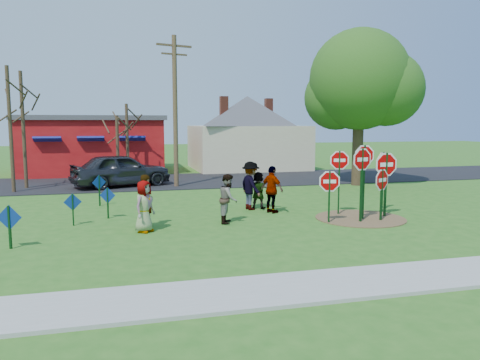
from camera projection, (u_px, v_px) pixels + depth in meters
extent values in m
plane|color=#2A631C|center=(232.00, 220.00, 16.67)|extent=(120.00, 120.00, 0.00)
cube|color=#9E9E99|center=(313.00, 286.00, 9.74)|extent=(22.00, 1.80, 0.08)
cube|color=black|center=(187.00, 181.00, 27.71)|extent=(120.00, 7.50, 0.04)
cylinder|color=brown|center=(360.00, 218.00, 16.82)|extent=(3.20, 3.20, 0.03)
cube|color=maroon|center=(94.00, 146.00, 32.37)|extent=(9.00, 7.00, 3.60)
cube|color=#4C4C51|center=(93.00, 118.00, 32.14)|extent=(9.40, 7.40, 0.30)
cube|color=navy|center=(48.00, 140.00, 28.22)|extent=(1.60, 0.78, 0.45)
cube|color=navy|center=(91.00, 140.00, 28.84)|extent=(1.60, 0.78, 0.45)
cube|color=navy|center=(132.00, 139.00, 29.46)|extent=(1.60, 0.78, 0.45)
cube|color=beige|center=(247.00, 147.00, 35.14)|extent=(8.00, 7.00, 3.20)
pyramid|color=#4C4C51|center=(247.00, 96.00, 34.67)|extent=(9.40, 9.40, 2.20)
cube|color=brown|center=(224.00, 106.00, 33.31)|extent=(0.55, 0.55, 1.40)
cube|color=brown|center=(269.00, 108.00, 36.23)|extent=(0.55, 0.55, 1.40)
cube|color=#0F3915|center=(329.00, 197.00, 15.98)|extent=(0.07, 0.08, 1.80)
cylinder|color=white|center=(330.00, 181.00, 15.92)|extent=(0.95, 0.27, 0.98)
cylinder|color=#AF0202|center=(330.00, 181.00, 15.92)|extent=(0.82, 0.23, 0.85)
cube|color=white|center=(330.00, 181.00, 15.92)|extent=(0.42, 0.12, 0.12)
cube|color=#0F3915|center=(339.00, 183.00, 17.41)|extent=(0.07, 0.08, 2.40)
cylinder|color=white|center=(340.00, 160.00, 17.31)|extent=(0.91, 0.35, 0.96)
cylinder|color=#AF0202|center=(340.00, 160.00, 17.31)|extent=(0.78, 0.31, 0.83)
cube|color=white|center=(340.00, 160.00, 17.31)|extent=(0.40, 0.15, 0.12)
cylinder|color=gold|center=(340.00, 160.00, 17.31)|extent=(0.90, 0.35, 0.96)
cube|color=#0F3915|center=(364.00, 183.00, 16.52)|extent=(0.06, 0.07, 2.66)
cylinder|color=white|center=(364.00, 155.00, 16.40)|extent=(1.00, 0.06, 1.00)
cylinder|color=#AF0202|center=(364.00, 155.00, 16.40)|extent=(0.86, 0.06, 0.86)
cube|color=white|center=(364.00, 155.00, 16.40)|extent=(0.44, 0.02, 0.12)
cube|color=#0F3915|center=(382.00, 182.00, 18.01)|extent=(0.08, 0.09, 2.31)
cylinder|color=white|center=(383.00, 162.00, 17.92)|extent=(0.98, 0.44, 1.07)
cylinder|color=#AF0202|center=(383.00, 162.00, 17.92)|extent=(0.85, 0.39, 0.92)
cube|color=white|center=(383.00, 162.00, 17.92)|extent=(0.43, 0.19, 0.13)
cylinder|color=gold|center=(383.00, 162.00, 17.92)|extent=(0.98, 0.44, 1.07)
cube|color=#0F3915|center=(381.00, 195.00, 16.33)|extent=(0.08, 0.09, 1.83)
cylinder|color=white|center=(382.00, 180.00, 16.26)|extent=(0.93, 0.48, 1.03)
cylinder|color=#AF0202|center=(382.00, 180.00, 16.26)|extent=(0.80, 0.42, 0.89)
cube|color=white|center=(382.00, 180.00, 16.26)|extent=(0.41, 0.21, 0.13)
cube|color=#0F3915|center=(386.00, 185.00, 17.06)|extent=(0.06, 0.08, 2.35)
cylinder|color=white|center=(386.00, 165.00, 16.96)|extent=(1.18, 0.04, 1.18)
cylinder|color=#AF0202|center=(386.00, 165.00, 16.96)|extent=(1.02, 0.04, 1.02)
cube|color=white|center=(386.00, 165.00, 16.96)|extent=(0.52, 0.01, 0.15)
cylinder|color=gold|center=(386.00, 165.00, 16.96)|extent=(1.18, 0.03, 1.18)
cube|color=#0F3915|center=(361.00, 186.00, 16.07)|extent=(0.07, 0.08, 2.57)
cylinder|color=white|center=(362.00, 159.00, 15.96)|extent=(1.03, 0.25, 1.05)
cylinder|color=#AF0202|center=(362.00, 159.00, 15.96)|extent=(0.89, 0.22, 0.91)
cube|color=white|center=(362.00, 159.00, 15.96)|extent=(0.45, 0.11, 0.13)
cube|color=#0F3915|center=(10.00, 227.00, 12.74)|extent=(0.07, 0.08, 1.20)
cube|color=navy|center=(9.00, 217.00, 12.70)|extent=(0.67, 0.21, 0.69)
cube|color=#0F3915|center=(73.00, 210.00, 15.62)|extent=(0.05, 0.06, 1.08)
cube|color=navy|center=(73.00, 202.00, 15.59)|extent=(0.58, 0.05, 0.58)
cube|color=#0F3915|center=(108.00, 203.00, 16.81)|extent=(0.06, 0.07, 1.12)
cube|color=navy|center=(108.00, 195.00, 16.77)|extent=(0.55, 0.22, 0.58)
cube|color=#0F3915|center=(99.00, 191.00, 19.30)|extent=(0.07, 0.07, 1.27)
cube|color=navy|center=(99.00, 182.00, 19.26)|extent=(0.54, 0.29, 0.60)
imported|color=#3C478B|center=(144.00, 206.00, 14.67)|extent=(0.91, 0.95, 1.64)
imported|color=#286B62|center=(146.00, 201.00, 15.38)|extent=(0.59, 0.73, 1.75)
imported|color=brown|center=(228.00, 199.00, 16.04)|extent=(0.88, 0.99, 1.69)
imported|color=#323237|center=(251.00, 186.00, 18.48)|extent=(0.97, 1.36, 1.91)
imported|color=#492E5D|center=(272.00, 190.00, 17.78)|extent=(0.90, 1.14, 1.80)
imported|color=#1F512F|center=(258.00, 190.00, 18.73)|extent=(1.41, 1.10, 1.50)
imported|color=#2E2E33|center=(121.00, 170.00, 25.05)|extent=(5.59, 3.68, 1.77)
cylinder|color=#4C3823|center=(175.00, 112.00, 24.70)|extent=(0.25, 0.25, 7.95)
cube|color=#4C3823|center=(174.00, 45.00, 24.28)|extent=(1.90, 0.63, 0.11)
cube|color=#4C3823|center=(174.00, 54.00, 24.33)|extent=(1.38, 0.47, 0.09)
cylinder|color=#382819|center=(358.00, 143.00, 25.63)|extent=(0.59, 0.59, 4.60)
sphere|color=#2A5215|center=(360.00, 79.00, 25.21)|extent=(5.44, 5.44, 5.44)
sphere|color=#2A5215|center=(386.00, 89.00, 24.98)|extent=(3.97, 3.97, 3.97)
sphere|color=#2A5215|center=(336.00, 98.00, 25.90)|extent=(3.56, 3.56, 3.56)
cylinder|color=#382819|center=(10.00, 130.00, 22.73)|extent=(0.18, 0.18, 6.16)
cylinder|color=#382819|center=(118.00, 149.00, 27.04)|extent=(0.18, 0.18, 3.86)
cylinder|color=#382819|center=(23.00, 131.00, 24.14)|extent=(0.18, 0.18, 6.06)
cylinder|color=#382819|center=(127.00, 142.00, 28.24)|extent=(0.18, 0.18, 4.56)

